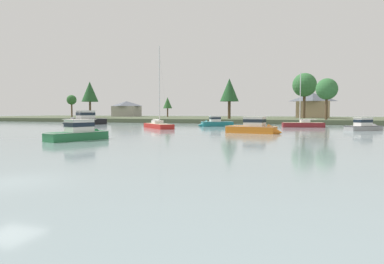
% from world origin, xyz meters
% --- Properties ---
extents(ground_plane, '(487.76, 487.76, 0.00)m').
position_xyz_m(ground_plane, '(0.00, 0.00, 0.00)').
color(ground_plane, gray).
extents(far_shore_bank, '(219.49, 58.85, 1.11)m').
position_xyz_m(far_shore_bank, '(0.00, 104.75, 0.56)').
color(far_shore_bank, '#4C563D').
rests_on(far_shore_bank, ground).
extents(cruiser_grey, '(7.01, 6.08, 4.13)m').
position_xyz_m(cruiser_grey, '(22.55, 52.35, 0.54)').
color(cruiser_grey, gray).
rests_on(cruiser_grey, ground).
extents(cruiser_black, '(8.23, 11.04, 6.28)m').
position_xyz_m(cruiser_black, '(-38.87, 59.68, 0.80)').
color(cruiser_black, black).
rests_on(cruiser_black, ground).
extents(cruiser_orange, '(8.52, 3.89, 4.60)m').
position_xyz_m(cruiser_orange, '(6.02, 38.88, 0.57)').
color(cruiser_orange, orange).
rests_on(cruiser_orange, ground).
extents(cruiser_green, '(4.69, 8.24, 4.50)m').
position_xyz_m(cruiser_green, '(-11.03, 20.91, 0.56)').
color(cruiser_green, '#236B3D').
rests_on(cruiser_green, ground).
extents(sailboat_maroon, '(8.40, 3.81, 11.70)m').
position_xyz_m(sailboat_maroon, '(12.35, 61.11, 0.25)').
color(sailboat_maroon, maroon).
rests_on(sailboat_maroon, ground).
extents(sailboat_red, '(8.76, 9.14, 15.90)m').
position_xyz_m(sailboat_red, '(-13.81, 48.30, 0.31)').
color(sailboat_red, '#B2231E').
rests_on(sailboat_red, ground).
extents(cruiser_teal, '(7.78, 5.66, 4.29)m').
position_xyz_m(cruiser_teal, '(-5.81, 59.42, 0.49)').
color(cruiser_teal, '#196B70').
rests_on(cruiser_teal, ground).
extents(shore_tree_inland_c, '(5.77, 5.77, 12.55)m').
position_xyz_m(shore_tree_inland_c, '(-59.52, 93.00, 10.05)').
color(shore_tree_inland_c, brown).
rests_on(shore_tree_inland_c, far_shore_bank).
extents(shore_tree_far_right, '(7.12, 7.12, 13.59)m').
position_xyz_m(shore_tree_far_right, '(12.31, 98.06, 11.05)').
color(shore_tree_far_right, brown).
rests_on(shore_tree_far_right, far_shore_bank).
extents(shore_tree_center_left, '(3.61, 3.61, 8.18)m').
position_xyz_m(shore_tree_center_left, '(-70.62, 97.50, 7.36)').
color(shore_tree_center_left, brown).
rests_on(shore_tree_center_left, far_shore_bank).
extents(shore_tree_center, '(5.25, 5.25, 11.33)m').
position_xyz_m(shore_tree_center, '(-7.75, 84.29, 9.12)').
color(shore_tree_center, brown).
rests_on(shore_tree_center, far_shore_bank).
extents(shore_tree_far_left, '(3.34, 3.34, 7.27)m').
position_xyz_m(shore_tree_far_left, '(-35.77, 106.97, 6.27)').
color(shore_tree_far_left, brown).
rests_on(shore_tree_far_left, far_shore_bank).
extents(shore_tree_right_mid, '(5.36, 5.36, 10.38)m').
position_xyz_m(shore_tree_right_mid, '(17.74, 81.54, 8.74)').
color(shore_tree_right_mid, brown).
rests_on(shore_tree_right_mid, far_shore_bank).
extents(cottage_near_water, '(11.04, 7.32, 8.08)m').
position_xyz_m(cottage_near_water, '(14.85, 107.71, 5.29)').
color(cottage_near_water, tan).
rests_on(cottage_near_water, far_shore_bank).
extents(cottage_behind_trees, '(10.55, 8.42, 6.23)m').
position_xyz_m(cottage_behind_trees, '(-56.85, 114.41, 4.34)').
color(cottage_behind_trees, '#9E998E').
rests_on(cottage_behind_trees, far_shore_bank).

